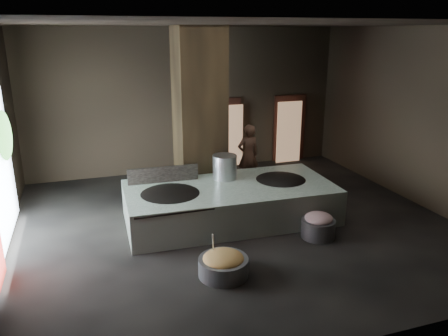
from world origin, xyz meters
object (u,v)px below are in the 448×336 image
object	(u,v)px
stock_pot	(225,168)
veg_basin	(223,267)
wok_right	(281,183)
cook	(248,155)
meat_basin	(318,228)
wok_left	(170,197)
hearth_platform	(230,202)

from	to	relation	value
stock_pot	veg_basin	xyz separation A→B (m)	(-1.00, -2.94, -0.96)
stock_pot	wok_right	bearing A→B (deg)	-21.04
cook	veg_basin	size ratio (longest dim) A/B	1.95
stock_pot	cook	size ratio (longest dim) A/B	0.35
wok_right	veg_basin	bearing A→B (deg)	-133.34
stock_pot	meat_basin	size ratio (longest dim) A/B	0.86
wok_right	cook	bearing A→B (deg)	91.44
wok_left	stock_pot	size ratio (longest dim) A/B	2.42
stock_pot	cook	distance (m)	2.03
meat_basin	wok_right	bearing A→B (deg)	96.49
wok_right	meat_basin	world-z (taller)	wok_right
cook	meat_basin	xyz separation A→B (m)	(0.23, -3.68, -0.71)
wok_left	meat_basin	distance (m)	3.37
wok_right	cook	size ratio (longest dim) A/B	0.79
hearth_platform	veg_basin	world-z (taller)	hearth_platform
stock_pot	veg_basin	world-z (taller)	stock_pot
veg_basin	wok_left	bearing A→B (deg)	102.01
wok_left	meat_basin	world-z (taller)	wok_left
veg_basin	cook	bearing A→B (deg)	63.60
wok_left	cook	distance (m)	3.52
stock_pot	meat_basin	world-z (taller)	stock_pot
wok_left	veg_basin	xyz separation A→B (m)	(0.50, -2.34, -0.58)
hearth_platform	veg_basin	size ratio (longest dim) A/B	5.24
cook	wok_left	bearing A→B (deg)	33.32
wok_left	cook	bearing A→B (deg)	38.59
wok_left	wok_right	xyz separation A→B (m)	(2.80, 0.10, 0.00)
wok_right	cook	xyz separation A→B (m)	(-0.05, 2.09, 0.16)
wok_left	veg_basin	bearing A→B (deg)	-77.99
wok_left	veg_basin	world-z (taller)	wok_left
hearth_platform	wok_right	size ratio (longest dim) A/B	3.41
hearth_platform	meat_basin	xyz separation A→B (m)	(1.53, -1.54, -0.22)
veg_basin	meat_basin	size ratio (longest dim) A/B	1.26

